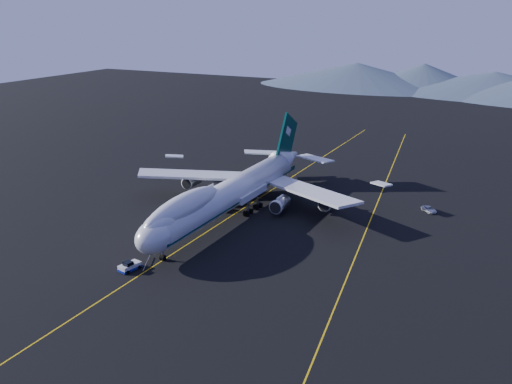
% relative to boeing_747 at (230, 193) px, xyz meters
% --- Properties ---
extents(ground, '(500.00, 500.00, 0.00)m').
position_rel_boeing_747_xyz_m(ground, '(-0.00, -0.03, -5.81)').
color(ground, black).
rests_on(ground, ground).
extents(taxiway_line_main, '(0.25, 220.00, 0.01)m').
position_rel_boeing_747_xyz_m(taxiway_line_main, '(-0.00, -0.03, -5.80)').
color(taxiway_line_main, gold).
rests_on(taxiway_line_main, ground).
extents(taxiway_line_side, '(28.08, 198.09, 0.01)m').
position_rel_boeing_747_xyz_m(taxiway_line_side, '(30.00, 9.97, -5.80)').
color(taxiway_line_side, gold).
rests_on(taxiway_line_side, ground).
extents(boeing_747, '(59.62, 72.43, 19.37)m').
position_rel_boeing_747_xyz_m(boeing_747, '(0.00, 0.00, 0.00)').
color(boeing_747, silver).
rests_on(boeing_747, ground).
extents(pushback_tug, '(3.10, 4.60, 1.85)m').
position_rel_boeing_747_xyz_m(pushback_tug, '(-3.00, -32.67, -5.23)').
color(pushback_tug, silver).
rests_on(pushback_tug, ground).
extents(service_van, '(4.47, 4.57, 1.22)m').
position_rel_boeing_747_xyz_m(service_van, '(40.53, 24.20, -5.21)').
color(service_van, silver).
rests_on(service_van, ground).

